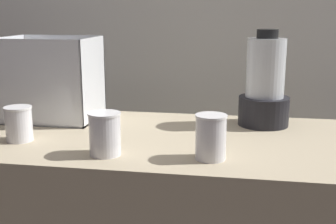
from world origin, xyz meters
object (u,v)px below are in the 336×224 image
blender_pitcher (265,87)px  juice_cup_pomegranate_far_left (19,126)px  juice_cup_mango_left (105,136)px  juice_cup_mango_middle (211,139)px  carrot_display_bin (54,92)px

blender_pitcher → juice_cup_pomegranate_far_left: 0.82m
juice_cup_mango_left → juice_cup_mango_middle: (0.29, 0.01, 0.00)m
carrot_display_bin → juice_cup_pomegranate_far_left: (0.01, -0.29, -0.05)m
carrot_display_bin → juice_cup_mango_middle: (0.60, -0.36, -0.04)m
juice_cup_mango_left → carrot_display_bin: bearing=130.1°
blender_pitcher → juice_cup_mango_left: (-0.45, -0.40, -0.08)m
juice_cup_pomegranate_far_left → juice_cup_mango_left: size_ratio=0.89×
carrot_display_bin → juice_cup_pomegranate_far_left: 0.29m
blender_pitcher → juice_cup_mango_left: size_ratio=2.76×
juice_cup_pomegranate_far_left → juice_cup_mango_middle: juice_cup_mango_middle is taller
blender_pitcher → juice_cup_pomegranate_far_left: bearing=-156.9°
juice_cup_pomegranate_far_left → juice_cup_mango_left: 0.31m
juice_cup_pomegranate_far_left → juice_cup_mango_middle: bearing=-6.8°
carrot_display_bin → blender_pitcher: 0.76m
carrot_display_bin → blender_pitcher: (0.76, 0.03, 0.04)m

